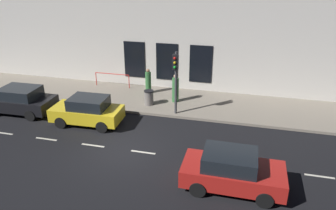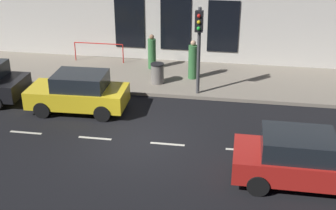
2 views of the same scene
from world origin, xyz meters
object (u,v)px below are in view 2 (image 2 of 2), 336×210
(pedestrian_1, at_px, (152,53))
(trash_bin, at_px, (157,73))
(parked_car_0, at_px, (79,92))
(traffic_light, at_px, (199,37))
(parked_car_1, at_px, (300,159))
(pedestrian_0, at_px, (193,61))

(pedestrian_1, relative_size, trash_bin, 1.85)
(trash_bin, bearing_deg, parked_car_0, 140.29)
(traffic_light, xyz_separation_m, parked_car_0, (-2.13, 4.48, -1.87))
(parked_car_1, xyz_separation_m, trash_bin, (6.88, 5.54, -0.18))
(parked_car_1, xyz_separation_m, pedestrian_0, (7.75, 4.05, 0.18))
(parked_car_0, bearing_deg, trash_bin, -41.44)
(parked_car_1, relative_size, pedestrian_1, 2.34)
(pedestrian_1, bearing_deg, traffic_light, -84.62)
(pedestrian_0, bearing_deg, pedestrian_1, -174.58)
(traffic_light, relative_size, parked_car_1, 0.92)
(parked_car_1, height_order, pedestrian_0, pedestrian_0)
(parked_car_1, distance_m, trash_bin, 8.83)
(pedestrian_0, xyz_separation_m, trash_bin, (-0.88, 1.49, -0.36))
(traffic_light, height_order, trash_bin, traffic_light)
(traffic_light, xyz_separation_m, parked_car_1, (-5.91, -3.63, -1.86))
(parked_car_1, height_order, pedestrian_1, pedestrian_1)
(trash_bin, bearing_deg, pedestrian_1, 18.22)
(traffic_light, xyz_separation_m, pedestrian_0, (1.85, 0.42, -1.68))
(parked_car_0, xyz_separation_m, pedestrian_1, (4.98, -1.95, 0.14))
(parked_car_1, distance_m, pedestrian_1, 10.71)
(traffic_light, bearing_deg, trash_bin, 63.05)
(traffic_light, distance_m, pedestrian_0, 2.53)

